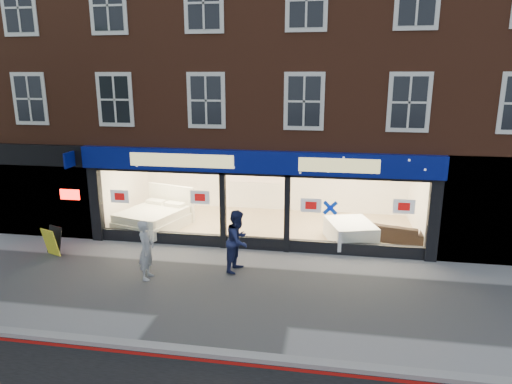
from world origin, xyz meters
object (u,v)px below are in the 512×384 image
(mattress_stack, at_px, (350,232))
(a_board, at_px, (53,241))
(display_bed, at_px, (154,217))
(sofa, at_px, (395,232))
(pedestrian_grey, at_px, (146,250))
(pedestrian_blue, at_px, (238,241))

(mattress_stack, relative_size, a_board, 2.28)
(display_bed, xyz_separation_m, sofa, (8.58, 0.04, -0.09))
(mattress_stack, distance_m, pedestrian_grey, 6.77)
(display_bed, xyz_separation_m, mattress_stack, (7.08, -0.33, -0.03))
(display_bed, height_order, pedestrian_blue, pedestrian_blue)
(pedestrian_blue, bearing_deg, sofa, -43.63)
(sofa, bearing_deg, mattress_stack, 29.39)
(display_bed, distance_m, sofa, 8.58)
(pedestrian_blue, bearing_deg, display_bed, 65.65)
(pedestrian_blue, bearing_deg, mattress_stack, -36.98)
(display_bed, height_order, mattress_stack, display_bed)
(mattress_stack, xyz_separation_m, pedestrian_blue, (-3.30, -2.66, 0.47))
(a_board, xyz_separation_m, pedestrian_blue, (6.04, -0.15, 0.46))
(pedestrian_blue, bearing_deg, pedestrian_grey, 125.94)
(pedestrian_grey, bearing_deg, a_board, 70.82)
(display_bed, relative_size, mattress_stack, 1.38)
(pedestrian_grey, bearing_deg, pedestrian_blue, -70.18)
(display_bed, xyz_separation_m, a_board, (-2.26, -2.84, -0.02))
(display_bed, height_order, pedestrian_grey, pedestrian_grey)
(sofa, xyz_separation_m, a_board, (-10.84, -2.88, 0.06))
(display_bed, distance_m, pedestrian_grey, 4.21)
(sofa, relative_size, a_board, 2.20)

